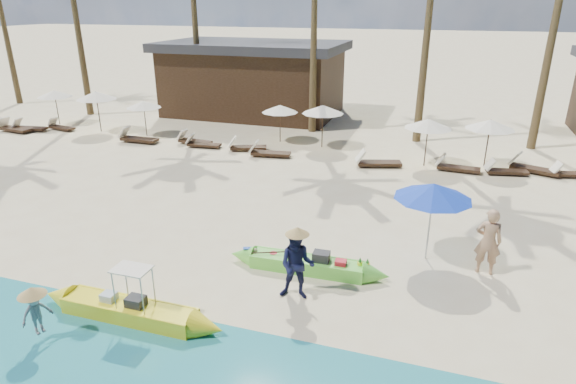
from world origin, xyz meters
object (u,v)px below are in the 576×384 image
(yellow_canoe, at_px, (129,310))
(blue_umbrella, at_px, (433,191))
(tourist, at_px, (488,241))
(green_canoe, at_px, (307,264))

(yellow_canoe, xyz_separation_m, blue_umbrella, (6.05, 4.78, 1.76))
(blue_umbrella, bearing_deg, tourist, -10.86)
(green_canoe, height_order, blue_umbrella, blue_umbrella)
(green_canoe, relative_size, yellow_canoe, 0.94)
(blue_umbrella, bearing_deg, yellow_canoe, -141.67)
(yellow_canoe, distance_m, tourist, 8.78)
(tourist, bearing_deg, yellow_canoe, 30.97)
(green_canoe, distance_m, tourist, 4.61)
(green_canoe, distance_m, yellow_canoe, 4.46)
(tourist, relative_size, blue_umbrella, 0.82)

